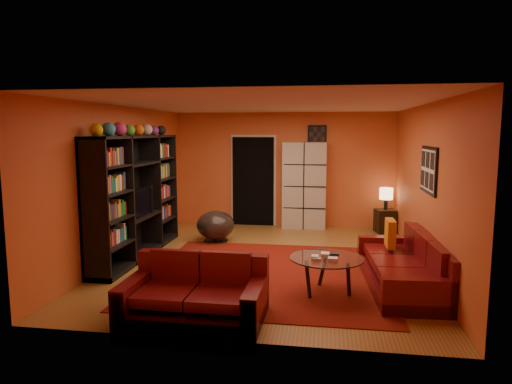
# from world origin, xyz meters

# --- Properties ---
(floor) EXTENTS (6.00, 6.00, 0.00)m
(floor) POSITION_xyz_m (0.00, 0.00, 0.00)
(floor) COLOR brown
(floor) RESTS_ON ground
(ceiling) EXTENTS (6.00, 6.00, 0.00)m
(ceiling) POSITION_xyz_m (0.00, 0.00, 2.60)
(ceiling) COLOR white
(ceiling) RESTS_ON wall_back
(wall_back) EXTENTS (6.00, 0.00, 6.00)m
(wall_back) POSITION_xyz_m (0.00, 3.00, 1.30)
(wall_back) COLOR #C7572B
(wall_back) RESTS_ON floor
(wall_front) EXTENTS (6.00, 0.00, 6.00)m
(wall_front) POSITION_xyz_m (0.00, -3.00, 1.30)
(wall_front) COLOR #C7572B
(wall_front) RESTS_ON floor
(wall_left) EXTENTS (0.00, 6.00, 6.00)m
(wall_left) POSITION_xyz_m (-2.50, 0.00, 1.30)
(wall_left) COLOR #C7572B
(wall_left) RESTS_ON floor
(wall_right) EXTENTS (0.00, 6.00, 6.00)m
(wall_right) POSITION_xyz_m (2.50, 0.00, 1.30)
(wall_right) COLOR #C7572B
(wall_right) RESTS_ON floor
(rug) EXTENTS (3.60, 3.60, 0.01)m
(rug) POSITION_xyz_m (0.10, -0.70, 0.01)
(rug) COLOR #560F09
(rug) RESTS_ON floor
(doorway) EXTENTS (0.95, 0.10, 2.04)m
(doorway) POSITION_xyz_m (-0.70, 2.96, 1.02)
(doorway) COLOR black
(doorway) RESTS_ON floor
(wall_art_right) EXTENTS (0.03, 1.00, 0.70)m
(wall_art_right) POSITION_xyz_m (2.48, -0.30, 1.60)
(wall_art_right) COLOR black
(wall_art_right) RESTS_ON wall_right
(wall_art_back) EXTENTS (0.42, 0.03, 0.52)m
(wall_art_back) POSITION_xyz_m (0.75, 2.98, 2.05)
(wall_art_back) COLOR black
(wall_art_back) RESTS_ON wall_back
(entertainment_unit) EXTENTS (0.45, 3.00, 2.10)m
(entertainment_unit) POSITION_xyz_m (-2.27, 0.00, 1.05)
(entertainment_unit) COLOR black
(entertainment_unit) RESTS_ON floor
(tv) EXTENTS (0.87, 0.11, 0.50)m
(tv) POSITION_xyz_m (-2.23, -0.09, 0.97)
(tv) COLOR black
(tv) RESTS_ON entertainment_unit
(sofa) EXTENTS (1.09, 2.38, 0.85)m
(sofa) POSITION_xyz_m (2.14, -0.94, 0.28)
(sofa) COLOR #500A0F
(sofa) RESTS_ON rug
(loveseat) EXTENTS (1.63, 0.99, 0.85)m
(loveseat) POSITION_xyz_m (-0.52, -2.41, 0.28)
(loveseat) COLOR #500A0F
(loveseat) RESTS_ON rug
(throw_pillow) EXTENTS (0.12, 0.42, 0.42)m
(throw_pillow) POSITION_xyz_m (1.95, -0.37, 0.63)
(throw_pillow) COLOR orange
(throw_pillow) RESTS_ON sofa
(coffee_table) EXTENTS (0.99, 0.99, 0.49)m
(coffee_table) POSITION_xyz_m (1.00, -1.42, 0.45)
(coffee_table) COLOR silver
(coffee_table) RESTS_ON floor
(storage_cabinet) EXTENTS (0.97, 0.45, 1.93)m
(storage_cabinet) POSITION_xyz_m (0.48, 2.80, 0.97)
(storage_cabinet) COLOR #B2ADA4
(storage_cabinet) RESTS_ON floor
(bowl_chair) EXTENTS (0.75, 0.75, 0.61)m
(bowl_chair) POSITION_xyz_m (-1.18, 1.23, 0.33)
(bowl_chair) COLOR black
(bowl_chair) RESTS_ON floor
(side_table) EXTENTS (0.47, 0.47, 0.50)m
(side_table) POSITION_xyz_m (2.25, 2.58, 0.25)
(side_table) COLOR black
(side_table) RESTS_ON floor
(table_lamp) EXTENTS (0.28, 0.28, 0.47)m
(table_lamp) POSITION_xyz_m (2.25, 2.58, 0.83)
(table_lamp) COLOR black
(table_lamp) RESTS_ON side_table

